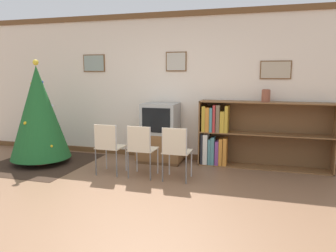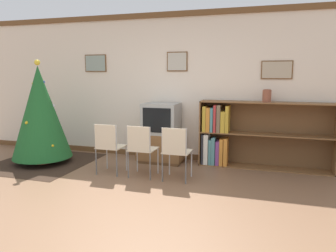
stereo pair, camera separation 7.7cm
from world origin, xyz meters
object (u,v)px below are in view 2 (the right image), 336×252
(bookshelf, at_px, (240,135))
(vase, at_px, (267,96))
(tv_console, at_px, (162,147))
(folding_chair_center, at_px, (141,148))
(folding_chair_right, at_px, (176,150))
(christmas_tree, at_px, (40,112))
(television, at_px, (161,118))
(folding_chair_left, at_px, (109,145))

(bookshelf, height_order, vase, vase)
(tv_console, xyz_separation_m, folding_chair_center, (0.00, -0.99, 0.21))
(folding_chair_right, bearing_deg, christmas_tree, 174.20)
(christmas_tree, height_order, folding_chair_right, christmas_tree)
(television, xyz_separation_m, bookshelf, (1.39, 0.11, -0.25))
(folding_chair_right, bearing_deg, folding_chair_left, 180.00)
(television, bearing_deg, folding_chair_center, -90.00)
(television, xyz_separation_m, vase, (1.80, 0.09, 0.44))
(christmas_tree, height_order, folding_chair_center, christmas_tree)
(tv_console, xyz_separation_m, bookshelf, (1.39, 0.11, 0.29))
(christmas_tree, distance_m, vase, 3.92)
(folding_chair_left, distance_m, folding_chair_center, 0.55)
(folding_chair_right, bearing_deg, television, 119.34)
(vase, bearing_deg, bookshelf, 176.85)
(christmas_tree, relative_size, tv_console, 2.27)
(christmas_tree, height_order, tv_console, christmas_tree)
(folding_chair_left, xyz_separation_m, bookshelf, (1.95, 1.10, 0.08))
(folding_chair_left, relative_size, folding_chair_center, 1.00)
(television, relative_size, folding_chair_left, 0.76)
(tv_console, relative_size, television, 1.29)
(folding_chair_left, distance_m, vase, 2.70)
(tv_console, distance_m, television, 0.53)
(folding_chair_center, distance_m, folding_chair_right, 0.55)
(folding_chair_center, bearing_deg, bookshelf, 38.19)
(tv_console, distance_m, folding_chair_right, 1.15)
(folding_chair_left, bearing_deg, christmas_tree, 169.89)
(christmas_tree, distance_m, television, 2.15)
(folding_chair_right, relative_size, vase, 3.89)
(tv_console, distance_m, bookshelf, 1.43)
(folding_chair_left, bearing_deg, folding_chair_right, 0.00)
(folding_chair_left, bearing_deg, bookshelf, 29.38)
(folding_chair_left, height_order, bookshelf, bookshelf)
(christmas_tree, distance_m, tv_console, 2.25)
(tv_console, bearing_deg, christmas_tree, -160.26)
(folding_chair_center, bearing_deg, folding_chair_right, 0.00)
(tv_console, bearing_deg, folding_chair_left, -119.28)
(television, height_order, folding_chair_center, television)
(tv_console, distance_m, folding_chair_left, 1.15)
(bookshelf, bearing_deg, television, -175.44)
(folding_chair_left, relative_size, folding_chair_right, 1.00)
(christmas_tree, height_order, bookshelf, christmas_tree)
(folding_chair_right, distance_m, vase, 1.82)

